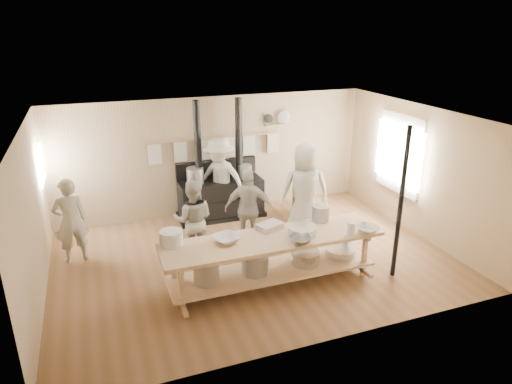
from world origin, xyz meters
The scene contains 24 objects.
ground centered at (0.00, 0.00, 0.00)m, with size 7.00×7.00×0.00m, color brown.
room_shell centered at (0.00, 0.00, 1.62)m, with size 7.00×7.00×7.00m.
window_right centered at (3.47, 0.60, 1.50)m, with size 0.09×1.50×1.65m.
left_opening centered at (-3.45, 2.00, 1.60)m, with size 0.00×0.90×0.90m.
stove centered at (-0.01, 2.12, 0.52)m, with size 1.90×0.75×2.60m.
towel_rail centered at (0.00, 2.40, 1.56)m, with size 3.00×0.04×0.47m.
back_wall_shelf centered at (1.46, 2.43, 2.00)m, with size 0.63×0.14×0.32m.
prep_table centered at (-0.01, -0.90, 0.52)m, with size 3.60×0.90×0.85m.
support_post centered at (2.05, -1.35, 1.30)m, with size 0.08×0.08×2.60m, color black.
cook_far_left centered at (-3.04, 1.07, 0.79)m, with size 0.57×0.38×1.57m, color beige.
cook_left centered at (-0.99, 0.42, 0.76)m, with size 0.74×0.57×1.52m, color beige.
cook_center centered at (1.27, 0.55, 0.96)m, with size 0.94×0.61×1.93m, color beige.
cook_right centered at (0.10, 0.52, 0.78)m, with size 0.91×0.38×1.56m, color beige.
cook_by_window centered at (-0.05, 1.95, 0.92)m, with size 1.19×0.68×1.84m, color beige.
chair centered at (1.76, 1.44, 0.28)m, with size 0.55×0.55×0.96m.
bowl_white_a centered at (-0.73, -0.78, 0.90)m, with size 0.40×0.40×0.10m, color white.
bowl_steel_a centered at (-0.02, -0.59, 0.89)m, with size 0.27×0.27×0.08m, color silver.
bowl_white_b centered at (1.55, -1.23, 0.90)m, with size 0.37×0.37×0.09m, color white.
bowl_steel_b centered at (0.33, -1.23, 0.91)m, with size 0.36×0.36×0.11m, color silver.
roasting_pan centered at (0.08, -0.57, 0.90)m, with size 0.42×0.28×0.09m, color #B2B2B7.
mixing_bowl_large centered at (0.48, -0.97, 0.92)m, with size 0.46×0.46×0.15m, color silver.
bucket_galv centered at (1.03, -0.57, 0.99)m, with size 0.30×0.30×0.28m, color gray.
deep_bowl_enamel centered at (-1.55, -0.57, 0.96)m, with size 0.36×0.36×0.22m, color white.
pitcher centered at (1.23, -1.23, 0.96)m, with size 0.14×0.14×0.21m, color white.
Camera 1 is at (-2.52, -6.95, 4.07)m, focal length 32.00 mm.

